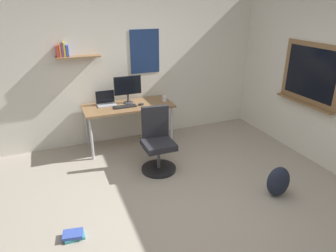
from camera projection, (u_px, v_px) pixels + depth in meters
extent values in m
plane|color=#9E9384|center=(187.00, 212.00, 3.70)|extent=(5.20, 5.20, 0.00)
cube|color=silver|center=(128.00, 67.00, 5.29)|extent=(5.00, 0.10, 2.60)
cube|color=olive|center=(78.00, 57.00, 4.78)|extent=(0.68, 0.20, 0.02)
cube|color=navy|center=(145.00, 52.00, 5.25)|extent=(0.52, 0.01, 0.74)
cube|color=#C63833|center=(58.00, 51.00, 4.66)|extent=(0.03, 0.14, 0.18)
cube|color=orange|center=(60.00, 51.00, 4.67)|extent=(0.03, 0.14, 0.19)
cube|color=#7A3D99|center=(62.00, 50.00, 4.68)|extent=(0.02, 0.14, 0.20)
cube|color=gold|center=(64.00, 49.00, 4.68)|extent=(0.03, 0.14, 0.22)
cube|color=#3851B2|center=(67.00, 51.00, 4.71)|extent=(0.04, 0.14, 0.17)
cube|color=olive|center=(311.00, 73.00, 4.61)|extent=(0.04, 1.10, 0.90)
cube|color=black|center=(310.00, 73.00, 4.61)|extent=(0.01, 0.94, 0.76)
cube|color=olive|center=(304.00, 103.00, 4.78)|extent=(0.12, 1.10, 0.03)
cube|color=olive|center=(128.00, 106.00, 5.11)|extent=(1.49, 0.66, 0.03)
cylinder|color=#B7B7BC|center=(92.00, 139.00, 4.79)|extent=(0.04, 0.04, 0.71)
cylinder|color=#B7B7BC|center=(172.00, 126.00, 5.26)|extent=(0.04, 0.04, 0.71)
cylinder|color=#B7B7BC|center=(87.00, 127.00, 5.25)|extent=(0.04, 0.04, 0.71)
cylinder|color=#B7B7BC|center=(161.00, 116.00, 5.72)|extent=(0.04, 0.04, 0.71)
cylinder|color=black|center=(159.00, 169.00, 4.60)|extent=(0.52, 0.52, 0.04)
cylinder|color=#4C4C51|center=(159.00, 158.00, 4.53)|extent=(0.05, 0.05, 0.34)
cube|color=#232328|center=(158.00, 145.00, 4.45)|extent=(0.44, 0.44, 0.09)
cube|color=#232328|center=(155.00, 122.00, 4.51)|extent=(0.41, 0.12, 0.48)
cube|color=#ADAFB5|center=(107.00, 105.00, 5.08)|extent=(0.31, 0.21, 0.02)
cube|color=black|center=(105.00, 97.00, 5.12)|extent=(0.31, 0.01, 0.21)
cylinder|color=#38383D|center=(128.00, 102.00, 5.21)|extent=(0.17, 0.17, 0.01)
cylinder|color=#38383D|center=(128.00, 98.00, 5.18)|extent=(0.03, 0.03, 0.14)
cube|color=black|center=(128.00, 85.00, 5.09)|extent=(0.46, 0.02, 0.31)
cube|color=black|center=(125.00, 107.00, 5.00)|extent=(0.37, 0.13, 0.02)
ellipsoid|color=#262628|center=(141.00, 104.00, 5.10)|extent=(0.10, 0.06, 0.03)
cylinder|color=silver|center=(164.00, 99.00, 5.28)|extent=(0.08, 0.08, 0.09)
ellipsoid|color=#1E2333|center=(278.00, 181.00, 3.94)|extent=(0.32, 0.22, 0.41)
cube|color=teal|center=(75.00, 236.00, 3.30)|extent=(0.21, 0.15, 0.03)
cube|color=#3851B2|center=(73.00, 234.00, 3.28)|extent=(0.23, 0.18, 0.04)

